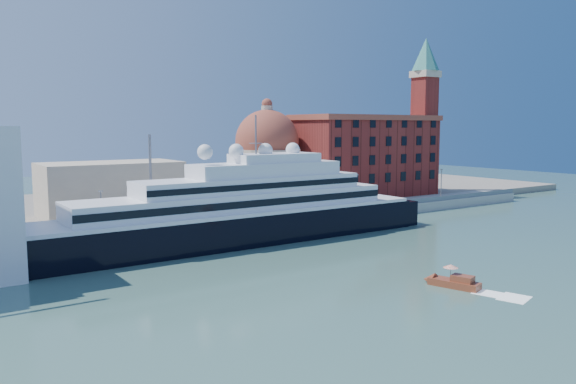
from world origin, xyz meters
TOP-DOWN VIEW (x-y plane):
  - ground at (0.00, 0.00)m, footprint 400.00×400.00m
  - quay at (0.00, 34.00)m, footprint 180.00×10.00m
  - land at (0.00, 75.00)m, footprint 260.00×72.00m
  - quay_fence at (0.00, 29.50)m, footprint 180.00×0.10m
  - superyacht at (-11.75, 23.00)m, footprint 94.48×13.10m
  - water_taxi at (2.91, -20.17)m, footprint 4.17×7.24m
  - warehouse at (52.00, 52.00)m, footprint 43.00×19.00m
  - campanile at (76.00, 52.00)m, footprint 8.40×8.40m
  - church at (6.39, 57.72)m, footprint 66.00×18.00m
  - lamp_posts at (-12.67, 32.27)m, footprint 120.80×2.40m

SIDE VIEW (x-z plane):
  - ground at x=0.00m, z-range 0.00..0.00m
  - water_taxi at x=2.91m, z-range -0.85..2.42m
  - land at x=0.00m, z-range 0.00..2.00m
  - quay at x=0.00m, z-range 0.00..2.50m
  - quay_fence at x=0.00m, z-range 2.50..3.70m
  - superyacht at x=-11.75m, z-range -9.25..18.99m
  - lamp_posts at x=-12.67m, z-range 0.84..18.84m
  - church at x=6.39m, z-range -1.84..23.66m
  - warehouse at x=52.00m, z-range 2.16..25.41m
  - campanile at x=76.00m, z-range 5.26..52.26m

